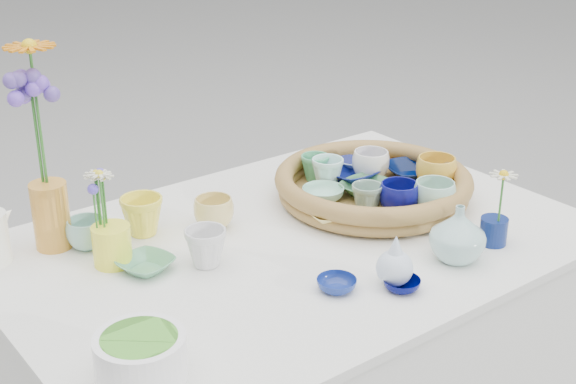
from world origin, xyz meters
TOP-DOWN VIEW (x-y plane):
  - wicker_tray at (0.28, 0.05)m, footprint 0.47×0.47m
  - tray_ceramic_0 at (0.29, 0.15)m, footprint 0.16×0.16m
  - tray_ceramic_1 at (0.43, 0.07)m, footprint 0.17×0.17m
  - tray_ceramic_2 at (0.43, -0.01)m, footprint 0.12×0.12m
  - tray_ceramic_3 at (0.26, 0.05)m, footprint 0.15×0.15m
  - tray_ceramic_4 at (0.20, -0.02)m, footprint 0.08×0.08m
  - tray_ceramic_5 at (0.16, 0.09)m, footprint 0.12×0.12m
  - tray_ceramic_6 at (0.22, 0.15)m, footprint 0.09×0.09m
  - tray_ceramic_7 at (0.34, 0.12)m, footprint 0.11×0.11m
  - tray_ceramic_8 at (0.36, 0.22)m, footprint 0.12×0.12m
  - tray_ceramic_9 at (0.25, -0.07)m, footprint 0.11×0.11m
  - tray_ceramic_10 at (0.10, -0.00)m, footprint 0.12×0.12m
  - tray_ceramic_11 at (0.31, -0.11)m, footprint 0.12×0.12m
  - tray_ceramic_12 at (0.22, 0.20)m, footprint 0.09×0.09m
  - loose_ceramic_0 at (-0.25, 0.22)m, footprint 0.12×0.12m
  - loose_ceramic_1 at (-0.10, 0.16)m, footprint 0.10×0.10m
  - loose_ceramic_2 at (-0.32, 0.07)m, footprint 0.13×0.13m
  - loose_ceramic_3 at (-0.21, 0.02)m, footprint 0.09×0.09m
  - loose_ceramic_4 at (-0.07, -0.22)m, footprint 0.09×0.09m
  - loose_ceramic_5 at (-0.37, 0.23)m, footprint 0.10×0.10m
  - loose_ceramic_6 at (0.03, -0.30)m, footprint 0.10×0.10m
  - fluted_bowl at (-0.50, -0.24)m, footprint 0.16×0.16m
  - bud_vase_paleblue at (0.03, -0.27)m, footprint 0.09×0.09m
  - bud_vase_seafoam at (0.21, -0.28)m, footprint 0.14×0.14m
  - bud_vase_cobalt at (0.33, -0.28)m, footprint 0.07×0.07m
  - single_daisy at (0.32, -0.29)m, footprint 0.09×0.09m
  - tall_vase_yellow at (-0.43, 0.28)m, footprint 0.09×0.09m
  - gerbera at (-0.42, 0.29)m, footprint 0.12×0.12m
  - hydrangea at (-0.43, 0.30)m, footprint 0.09×0.09m
  - daisy_cup at (-0.36, 0.13)m, footprint 0.09×0.09m
  - daisy_posy at (-0.37, 0.15)m, footprint 0.09×0.09m

SIDE VIEW (x-z plane):
  - loose_ceramic_6 at x=0.03m, z-range 0.77..0.79m
  - loose_ceramic_4 at x=-0.07m, z-range 0.77..0.79m
  - loose_ceramic_2 at x=-0.32m, z-range 0.77..0.79m
  - tray_ceramic_10 at x=0.10m, z-range 0.78..0.81m
  - bud_vase_cobalt at x=0.33m, z-range 0.77..0.82m
  - tray_ceramic_8 at x=0.36m, z-range 0.78..0.81m
  - loose_ceramic_5 at x=-0.37m, z-range 0.77..0.83m
  - tray_ceramic_3 at x=0.26m, z-range 0.78..0.81m
  - tray_ceramic_5 at x=0.16m, z-range 0.78..0.81m
  - tray_ceramic_1 at x=0.43m, z-range 0.78..0.81m
  - loose_ceramic_1 at x=-0.10m, z-range 0.77..0.84m
  - tray_ceramic_0 at x=0.29m, z-range 0.78..0.82m
  - wicker_tray at x=0.28m, z-range 0.77..0.84m
  - fluted_bowl at x=-0.50m, z-range 0.77..0.84m
  - loose_ceramic_3 at x=-0.21m, z-range 0.77..0.85m
  - daisy_cup at x=-0.36m, z-range 0.77..0.85m
  - loose_ceramic_0 at x=-0.25m, z-range 0.77..0.85m
  - tray_ceramic_12 at x=0.22m, z-range 0.78..0.85m
  - tray_ceramic_4 at x=0.20m, z-range 0.78..0.85m
  - tray_ceramic_9 at x=0.25m, z-range 0.78..0.86m
  - tray_ceramic_6 at x=0.22m, z-range 0.78..0.86m
  - tray_ceramic_7 at x=0.34m, z-range 0.78..0.86m
  - bud_vase_paleblue at x=0.03m, z-range 0.77..0.88m
  - tray_ceramic_11 at x=0.31m, z-range 0.78..0.86m
  - tray_ceramic_2 at x=0.43m, z-range 0.78..0.86m
  - bud_vase_seafoam at x=0.21m, z-range 0.77..0.89m
  - tall_vase_yellow at x=-0.43m, z-range 0.76..0.91m
  - single_daisy at x=0.32m, z-range 0.81..0.94m
  - daisy_posy at x=-0.37m, z-range 0.85..0.99m
  - hydrangea at x=-0.43m, z-range 0.87..1.16m
  - gerbera at x=-0.42m, z-range 0.90..1.21m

